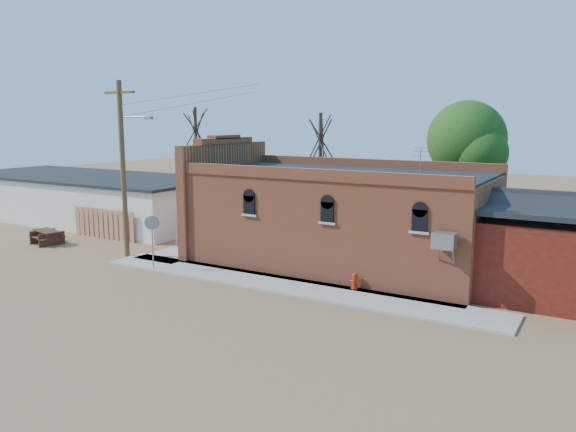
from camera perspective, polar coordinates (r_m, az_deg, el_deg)
The scene contains 15 objects.
ground at distance 24.40m, azimuth -4.54°, elevation -7.10°, with size 120.00×120.00×0.00m, color olive.
sidewalk_south at distance 24.33m, azimuth -0.40°, elevation -7.02°, with size 19.00×2.20×0.08m, color #9E9991.
sidewalk_west at distance 32.70m, azimuth -7.60°, elevation -2.74°, with size 2.60×10.00×0.08m, color #9E9991.
brick_bar at distance 27.69m, azimuth 4.72°, elevation -0.10°, with size 16.40×7.97×6.30m.
red_shed at distance 25.15m, azimuth 25.41°, elevation -2.19°, with size 5.40×6.40×4.30m.
storage_building at distance 42.62m, azimuth -19.57°, elevation 1.82°, with size 20.40×8.40×3.17m.
wood_fence at distance 35.36m, azimuth -18.19°, elevation -0.77°, with size 5.20×0.10×1.80m, color #B0724F, non-canonical shape.
utility_pole at distance 29.72m, azimuth -16.36°, elevation 4.94°, with size 3.12×0.26×9.00m.
tree_bare_near at distance 36.09m, azimuth 3.31°, elevation 7.99°, with size 2.80×2.80×7.65m.
tree_bare_far at distance 43.00m, azimuth -9.37°, elevation 8.69°, with size 2.80×2.80×8.16m.
tree_leafy at distance 33.47m, azimuth 17.68°, elevation 7.37°, with size 4.40×4.40×8.15m.
fire_hydrant at distance 23.73m, azimuth 6.77°, elevation -6.58°, with size 0.39×0.37×0.68m.
stop_sign at distance 27.16m, azimuth -13.66°, elevation -1.18°, with size 0.59×0.46×2.55m.
trash_barrel at distance 32.11m, azimuth -10.66°, elevation -2.24°, with size 0.52×0.52×0.80m, color navy.
picnic_table at distance 35.09m, azimuth -23.28°, elevation -1.78°, with size 2.22×1.86×0.81m.
Camera 1 is at (13.42, -19.12, 7.06)m, focal length 35.00 mm.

